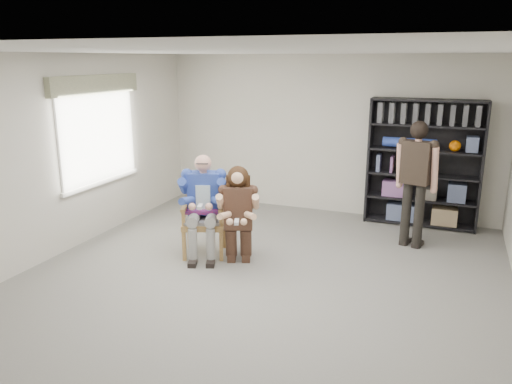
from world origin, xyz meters
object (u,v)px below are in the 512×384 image
at_px(armchair, 204,217).
at_px(seated_man, 204,205).
at_px(kneeling_woman, 238,217).
at_px(standing_man, 415,186).
at_px(bookshelf, 424,164).

distance_m(armchair, seated_man, 0.17).
xyz_separation_m(seated_man, kneeling_woman, (0.58, -0.12, -0.06)).
height_order(seated_man, standing_man, standing_man).
bearing_deg(bookshelf, armchair, -137.72).
xyz_separation_m(armchair, standing_man, (2.72, 1.41, 0.37)).
height_order(armchair, standing_man, standing_man).
xyz_separation_m(seated_man, bookshelf, (2.76, 2.51, 0.32)).
relative_size(seated_man, bookshelf, 0.69).
bearing_deg(bookshelf, standing_man, -92.23).
distance_m(seated_man, kneeling_woman, 0.60).
xyz_separation_m(kneeling_woman, bookshelf, (2.18, 2.63, 0.38)).
distance_m(armchair, standing_man, 3.08).
bearing_deg(seated_man, armchair, 0.00).
bearing_deg(kneeling_woman, armchair, 147.53).
height_order(bookshelf, standing_man, bookshelf).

